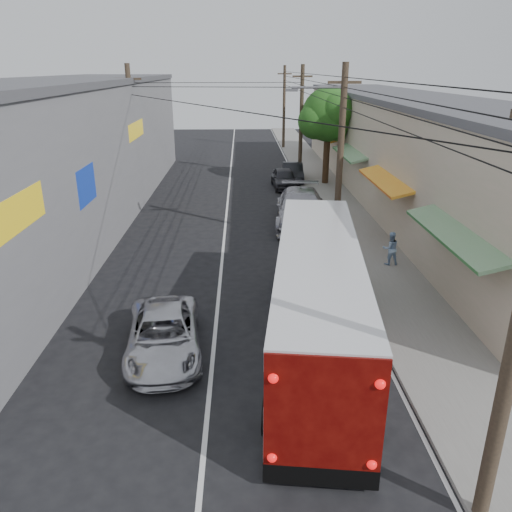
{
  "coord_description": "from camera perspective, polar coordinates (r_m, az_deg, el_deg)",
  "views": [
    {
      "loc": [
        0.88,
        -8.78,
        7.78
      ],
      "look_at": [
        1.36,
        7.66,
        1.55
      ],
      "focal_mm": 35.0,
      "sensor_mm": 36.0,
      "label": 1
    }
  ],
  "objects": [
    {
      "name": "pedestrian_near",
      "position": [
        23.27,
        9.62,
        3.63
      ],
      "size": [
        0.77,
        0.61,
        1.85
      ],
      "primitive_type": "imported",
      "rotation": [
        0.0,
        0.0,
        3.41
      ],
      "color": "#D8728E",
      "rests_on": "sidewalk"
    },
    {
      "name": "jeepney",
      "position": [
        14.68,
        -10.51,
        -8.82
      ],
      "size": [
        2.57,
        4.67,
        1.24
      ],
      "primitive_type": "imported",
      "rotation": [
        0.0,
        0.0,
        0.12
      ],
      "color": "silver",
      "rests_on": "ground"
    },
    {
      "name": "parked_car_mid",
      "position": [
        34.65,
        3.24,
        8.87
      ],
      "size": [
        1.76,
        3.97,
        1.33
      ],
      "primitive_type": "imported",
      "rotation": [
        0.0,
        0.0,
        0.05
      ],
      "color": "#2A2A2F",
      "rests_on": "ground"
    },
    {
      "name": "ground",
      "position": [
        11.77,
        -5.92,
        -20.77
      ],
      "size": [
        120.0,
        120.0,
        0.0
      ],
      "primitive_type": "plane",
      "color": "black",
      "rests_on": "ground"
    },
    {
      "name": "pedestrian_far",
      "position": [
        21.22,
        15.12,
        0.86
      ],
      "size": [
        0.73,
        0.59,
        1.4
      ],
      "primitive_type": "imported",
      "rotation": [
        0.0,
        0.0,
        3.23
      ],
      "color": "#9CBCE3",
      "rests_on": "sidewalk"
    },
    {
      "name": "utility_poles",
      "position": [
        29.42,
        2.8,
        13.6
      ],
      "size": [
        11.8,
        45.28,
        8.0
      ],
      "color": "#473828",
      "rests_on": "ground"
    },
    {
      "name": "sidewalk",
      "position": [
        30.33,
        9.11,
        5.74
      ],
      "size": [
        3.0,
        80.0,
        0.12
      ],
      "primitive_type": "cube",
      "color": "slate",
      "rests_on": "ground"
    },
    {
      "name": "building_right",
      "position": [
        32.73,
        16.7,
        11.77
      ],
      "size": [
        7.09,
        40.0,
        6.25
      ],
      "color": "#B0A68C",
      "rests_on": "ground"
    },
    {
      "name": "parked_car_far",
      "position": [
        36.74,
        4.23,
        9.52
      ],
      "size": [
        1.55,
        4.05,
        1.32
      ],
      "primitive_type": "imported",
      "rotation": [
        0.0,
        0.0,
        -0.04
      ],
      "color": "black",
      "rests_on": "ground"
    },
    {
      "name": "coach_bus",
      "position": [
        14.43,
        7.01,
        -4.69
      ],
      "size": [
        3.56,
        11.04,
        3.13
      ],
      "rotation": [
        0.0,
        0.0,
        -0.12
      ],
      "color": "silver",
      "rests_on": "ground"
    },
    {
      "name": "building_left",
      "position": [
        28.67,
        -21.16,
        11.11
      ],
      "size": [
        7.2,
        36.0,
        7.25
      ],
      "color": "slate",
      "rests_on": "ground"
    },
    {
      "name": "parked_suv",
      "position": [
        26.2,
        5.12,
        5.43
      ],
      "size": [
        3.08,
        6.38,
        1.79
      ],
      "primitive_type": "imported",
      "rotation": [
        0.0,
        0.0,
        -0.1
      ],
      "color": "#A5A4AC",
      "rests_on": "ground"
    },
    {
      "name": "street_tree",
      "position": [
        35.45,
        8.37,
        15.51
      ],
      "size": [
        4.4,
        4.0,
        6.6
      ],
      "color": "#3F2B19",
      "rests_on": "ground"
    }
  ]
}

